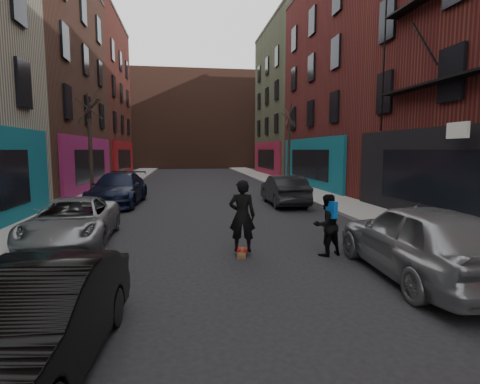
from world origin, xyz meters
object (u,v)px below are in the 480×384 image
object	(u,v)px
parked_left_end	(118,189)
tree_left_far	(90,137)
tree_right_far	(289,138)
parked_right_end	(284,190)
parked_left_mid	(33,323)
parked_right_far	(420,240)
parked_left_far	(73,221)
skateboarder	(242,216)
skateboard	(242,253)
pedestrian	(327,225)

from	to	relation	value
parked_left_end	tree_left_far	bearing A→B (deg)	137.09
tree_right_far	parked_right_end	size ratio (longest dim) A/B	1.54
parked_left_mid	parked_right_far	world-z (taller)	parked_right_far
tree_right_far	tree_left_far	bearing A→B (deg)	-154.18
parked_left_far	skateboarder	bearing A→B (deg)	-24.86
skateboard	skateboarder	distance (m)	0.98
skateboard	parked_left_mid	bearing A→B (deg)	-112.55
tree_left_far	pedestrian	size ratio (longest dim) A/B	4.11
parked_right_end	tree_right_far	bearing A→B (deg)	-106.14
parked_left_mid	parked_left_far	bearing A→B (deg)	105.71
parked_left_mid	parked_left_far	xyz separation A→B (m)	(-1.40, 6.68, -0.01)
parked_left_far	skateboard	distance (m)	5.06
tree_right_far	parked_right_far	distance (m)	19.92
parked_left_mid	pedestrian	bearing A→B (deg)	43.24
parked_right_far	pedestrian	bearing A→B (deg)	-52.89
tree_right_far	parked_right_end	xyz separation A→B (m)	(-2.75, -8.85, -2.80)
parked_right_far	skateboard	size ratio (longest dim) A/B	5.99
tree_right_far	parked_left_end	distance (m)	13.52
parked_left_far	parked_left_end	size ratio (longest dim) A/B	0.87
parked_left_mid	parked_right_far	bearing A→B (deg)	24.33
parked_right_far	skateboard	xyz separation A→B (m)	(-3.43, 2.28, -0.77)
tree_left_far	tree_right_far	world-z (taller)	tree_right_far
parked_right_end	pedestrian	size ratio (longest dim) A/B	2.79
parked_left_mid	parked_right_end	world-z (taller)	parked_right_end
tree_right_far	skateboard	distance (m)	18.66
parked_right_end	pedestrian	world-z (taller)	pedestrian
skateboard	tree_right_far	bearing A→B (deg)	82.08
tree_right_far	parked_left_far	distance (m)	18.99
parked_right_far	tree_left_far	bearing A→B (deg)	-51.35
pedestrian	tree_right_far	bearing A→B (deg)	-119.51
tree_left_far	parked_right_end	bearing A→B (deg)	-16.46
tree_right_far	parked_left_mid	xyz separation A→B (m)	(-9.40, -22.03, -2.87)
tree_left_far	skateboarder	xyz separation A→B (m)	(6.25, -11.26, -2.35)
tree_right_far	parked_right_end	bearing A→B (deg)	-107.27
parked_right_far	parked_left_mid	bearing A→B (deg)	23.57
parked_left_far	parked_right_end	distance (m)	10.35
tree_left_far	parked_left_far	world-z (taller)	tree_left_far
tree_left_far	pedestrian	xyz separation A→B (m)	(8.38, -11.62, -2.58)
skateboarder	parked_left_mid	bearing A→B (deg)	67.45
parked_right_far	parked_left_end	bearing A→B (deg)	-52.68
parked_right_end	skateboarder	distance (m)	9.08
parked_right_far	parked_right_end	distance (m)	10.69
tree_left_far	parked_right_end	xyz separation A→B (m)	(9.65, -2.85, -2.65)
parked_right_end	tree_left_far	bearing A→B (deg)	-15.33
parked_left_far	tree_right_far	bearing A→B (deg)	52.38
tree_left_far	skateboard	world-z (taller)	tree_left_far
parked_left_far	pedestrian	bearing A→B (deg)	-21.00
tree_left_far	pedestrian	world-z (taller)	tree_left_far
parked_left_mid	parked_right_end	bearing A→B (deg)	67.11
tree_left_far	skateboarder	size ratio (longest dim) A/B	3.51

